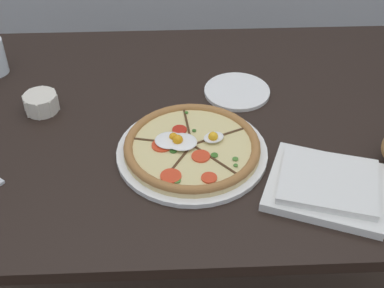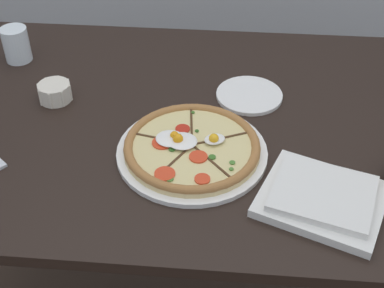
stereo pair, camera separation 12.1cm
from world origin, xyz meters
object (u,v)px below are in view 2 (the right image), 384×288
at_px(pizza, 192,148).
at_px(water_glass, 17,46).
at_px(dining_table, 199,145).
at_px(napkin_folded, 322,197).
at_px(ramekin_bowl, 55,92).
at_px(side_saucer, 249,95).

bearing_deg(pizza, water_glass, 144.89).
relative_size(dining_table, water_glass, 14.87).
xyz_separation_m(pizza, water_glass, (-0.53, 0.38, 0.02)).
distance_m(pizza, water_glass, 0.65).
relative_size(pizza, napkin_folded, 1.13).
height_order(dining_table, ramekin_bowl, ramekin_bowl).
xyz_separation_m(dining_table, ramekin_bowl, (-0.38, 0.05, 0.11)).
bearing_deg(napkin_folded, dining_table, 135.20).
bearing_deg(ramekin_bowl, dining_table, -7.03).
distance_m(ramekin_bowl, side_saucer, 0.51).
height_order(pizza, ramekin_bowl, pizza).
distance_m(dining_table, napkin_folded, 0.40).
bearing_deg(dining_table, napkin_folded, -44.80).
xyz_separation_m(dining_table, pizza, (-0.01, -0.14, 0.11)).
xyz_separation_m(napkin_folded, water_glass, (-0.81, 0.51, 0.03)).
distance_m(napkin_folded, water_glass, 0.96).
distance_m(pizza, napkin_folded, 0.31).
distance_m(ramekin_bowl, water_glass, 0.25).
bearing_deg(pizza, dining_table, 86.81).
bearing_deg(ramekin_bowl, pizza, -26.66).
height_order(napkin_folded, side_saucer, napkin_folded).
bearing_deg(side_saucer, pizza, -118.31).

